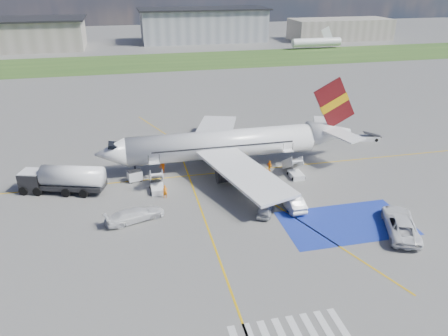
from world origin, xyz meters
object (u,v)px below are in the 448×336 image
(car_silver_a, at_px, (265,208))
(van_white_a, at_px, (401,221))
(airliner, at_px, (232,143))
(van_white_b, at_px, (135,213))
(car_silver_b, at_px, (292,201))
(belt_loader, at_px, (365,138))
(gpu_cart, at_px, (135,176))
(fuel_tanker, at_px, (63,181))

(car_silver_a, xyz_separation_m, van_white_a, (12.85, -6.75, 0.50))
(airliner, xyz_separation_m, van_white_b, (-14.05, -12.22, -2.42))
(airliner, bearing_deg, car_silver_b, -73.64)
(van_white_b, bearing_deg, car_silver_b, -111.10)
(belt_loader, relative_size, van_white_a, 0.78)
(gpu_cart, distance_m, van_white_b, 10.21)
(fuel_tanker, distance_m, van_white_b, 12.30)
(van_white_a, bearing_deg, airliner, -34.42)
(car_silver_a, height_order, car_silver_b, car_silver_b)
(airliner, height_order, car_silver_b, airliner)
(fuel_tanker, height_order, car_silver_b, fuel_tanker)
(gpu_cart, height_order, van_white_a, van_white_a)
(airliner, relative_size, van_white_b, 7.38)
(fuel_tanker, distance_m, van_white_a, 39.79)
(airliner, distance_m, van_white_b, 18.78)
(gpu_cart, distance_m, car_silver_a, 18.50)
(airliner, xyz_separation_m, gpu_cart, (-13.63, -2.02, -2.71))
(car_silver_a, bearing_deg, car_silver_b, -143.83)
(fuel_tanker, relative_size, car_silver_b, 2.12)
(belt_loader, bearing_deg, gpu_cart, -156.42)
(fuel_tanker, distance_m, belt_loader, 46.97)
(belt_loader, distance_m, van_white_a, 27.88)
(fuel_tanker, bearing_deg, van_white_b, -29.42)
(gpu_cart, height_order, car_silver_b, car_silver_b)
(belt_loader, height_order, van_white_b, van_white_b)
(fuel_tanker, bearing_deg, belt_loader, 28.00)
(airliner, distance_m, gpu_cart, 14.05)
(car_silver_b, xyz_separation_m, van_white_a, (9.41, -7.36, 0.36))
(van_white_b, bearing_deg, van_white_a, -124.70)
(car_silver_a, relative_size, van_white_a, 0.64)
(belt_loader, bearing_deg, van_white_a, -99.30)
(van_white_b, bearing_deg, gpu_cart, -19.76)
(car_silver_b, xyz_separation_m, van_white_b, (-17.97, 1.15, 0.14))
(airliner, height_order, car_silver_a, airliner)
(van_white_a, bearing_deg, fuel_tanker, -3.31)
(van_white_b, bearing_deg, airliner, -66.41)
(van_white_b, bearing_deg, belt_loader, -82.89)
(fuel_tanker, xyz_separation_m, belt_loader, (46.22, 8.28, -1.13))
(belt_loader, bearing_deg, van_white_b, -142.61)
(belt_loader, relative_size, car_silver_b, 0.98)
(car_silver_b, bearing_deg, car_silver_a, 7.29)
(airliner, xyz_separation_m, car_silver_a, (0.48, -13.98, -2.69))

